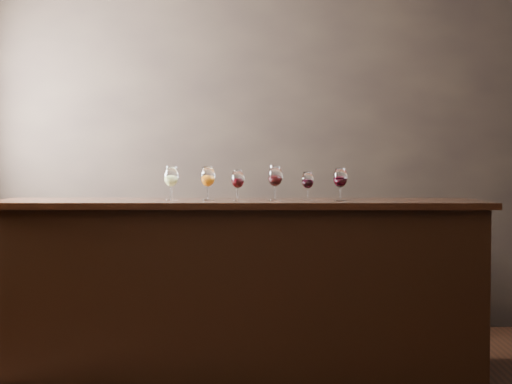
{
  "coord_description": "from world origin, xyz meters",
  "views": [
    {
      "loc": [
        0.02,
        -3.29,
        1.24
      ],
      "look_at": [
        -0.17,
        0.99,
        1.09
      ],
      "focal_mm": 50.0,
      "sensor_mm": 36.0,
      "label": 1
    }
  ],
  "objects_px": {
    "back_bar_shelf": "(189,278)",
    "glass_red_c": "(308,181)",
    "bar_counter": "(239,289)",
    "glass_white": "(171,177)",
    "glass_red_d": "(340,178)",
    "glass_red_b": "(275,177)",
    "glass_amber": "(208,177)",
    "glass_red_a": "(238,180)"
  },
  "relations": [
    {
      "from": "back_bar_shelf",
      "to": "glass_red_c",
      "type": "relative_size",
      "value": 12.69
    },
    {
      "from": "bar_counter",
      "to": "glass_red_c",
      "type": "height_order",
      "value": "glass_red_c"
    },
    {
      "from": "glass_white",
      "to": "glass_red_d",
      "type": "xyz_separation_m",
      "value": [
        1.02,
        -0.04,
        -0.0
      ]
    },
    {
      "from": "glass_red_d",
      "to": "glass_red_b",
      "type": "bearing_deg",
      "value": 172.68
    },
    {
      "from": "glass_red_c",
      "to": "glass_red_b",
      "type": "bearing_deg",
      "value": -175.39
    },
    {
      "from": "back_bar_shelf",
      "to": "glass_red_d",
      "type": "height_order",
      "value": "glass_red_d"
    },
    {
      "from": "glass_amber",
      "to": "glass_red_c",
      "type": "bearing_deg",
      "value": 1.0
    },
    {
      "from": "glass_red_a",
      "to": "glass_red_c",
      "type": "relative_size",
      "value": 1.06
    },
    {
      "from": "glass_red_c",
      "to": "glass_red_d",
      "type": "xyz_separation_m",
      "value": [
        0.19,
        -0.07,
        0.02
      ]
    },
    {
      "from": "back_bar_shelf",
      "to": "glass_white",
      "type": "relative_size",
      "value": 10.85
    },
    {
      "from": "glass_red_b",
      "to": "glass_red_c",
      "type": "bearing_deg",
      "value": 4.61
    },
    {
      "from": "glass_white",
      "to": "glass_red_d",
      "type": "height_order",
      "value": "glass_white"
    },
    {
      "from": "bar_counter",
      "to": "back_bar_shelf",
      "type": "distance_m",
      "value": 1.13
    },
    {
      "from": "glass_red_a",
      "to": "glass_red_c",
      "type": "bearing_deg",
      "value": 9.22
    },
    {
      "from": "bar_counter",
      "to": "glass_red_b",
      "type": "relative_size",
      "value": 13.72
    },
    {
      "from": "bar_counter",
      "to": "glass_red_d",
      "type": "distance_m",
      "value": 0.91
    },
    {
      "from": "back_bar_shelf",
      "to": "bar_counter",
      "type": "bearing_deg",
      "value": -66.77
    },
    {
      "from": "glass_white",
      "to": "glass_red_b",
      "type": "relative_size",
      "value": 0.98
    },
    {
      "from": "glass_white",
      "to": "glass_red_a",
      "type": "xyz_separation_m",
      "value": [
        0.41,
        -0.05,
        -0.01
      ]
    },
    {
      "from": "back_bar_shelf",
      "to": "glass_white",
      "type": "distance_m",
      "value": 1.29
    },
    {
      "from": "glass_white",
      "to": "glass_amber",
      "type": "relative_size",
      "value": 1.0
    },
    {
      "from": "bar_counter",
      "to": "glass_red_b",
      "type": "bearing_deg",
      "value": 2.76
    },
    {
      "from": "glass_amber",
      "to": "glass_white",
      "type": "bearing_deg",
      "value": -177.23
    },
    {
      "from": "glass_amber",
      "to": "glass_red_b",
      "type": "distance_m",
      "value": 0.41
    },
    {
      "from": "glass_red_a",
      "to": "glass_red_d",
      "type": "distance_m",
      "value": 0.61
    },
    {
      "from": "back_bar_shelf",
      "to": "glass_red_d",
      "type": "distance_m",
      "value": 1.69
    },
    {
      "from": "glass_white",
      "to": "glass_red_c",
      "type": "distance_m",
      "value": 0.83
    },
    {
      "from": "glass_white",
      "to": "glass_red_c",
      "type": "relative_size",
      "value": 1.17
    },
    {
      "from": "back_bar_shelf",
      "to": "glass_amber",
      "type": "distance_m",
      "value": 1.3
    },
    {
      "from": "glass_red_d",
      "to": "glass_amber",
      "type": "bearing_deg",
      "value": 176.05
    },
    {
      "from": "glass_red_a",
      "to": "glass_red_b",
      "type": "distance_m",
      "value": 0.23
    },
    {
      "from": "bar_counter",
      "to": "glass_red_b",
      "type": "xyz_separation_m",
      "value": [
        0.22,
        0.02,
        0.68
      ]
    },
    {
      "from": "bar_counter",
      "to": "glass_white",
      "type": "bearing_deg",
      "value": 176.66
    },
    {
      "from": "bar_counter",
      "to": "glass_red_c",
      "type": "relative_size",
      "value": 16.36
    },
    {
      "from": "bar_counter",
      "to": "glass_red_d",
      "type": "relative_size",
      "value": 14.42
    },
    {
      "from": "back_bar_shelf",
      "to": "glass_red_d",
      "type": "relative_size",
      "value": 11.18
    },
    {
      "from": "glass_amber",
      "to": "glass_red_b",
      "type": "relative_size",
      "value": 0.99
    },
    {
      "from": "back_bar_shelf",
      "to": "glass_white",
      "type": "xyz_separation_m",
      "value": [
        0.03,
        -1.03,
        0.78
      ]
    },
    {
      "from": "glass_red_d",
      "to": "glass_red_a",
      "type": "bearing_deg",
      "value": -179.77
    },
    {
      "from": "glass_red_b",
      "to": "glass_red_c",
      "type": "distance_m",
      "value": 0.2
    },
    {
      "from": "glass_white",
      "to": "glass_red_c",
      "type": "bearing_deg",
      "value": 1.47
    },
    {
      "from": "bar_counter",
      "to": "glass_red_d",
      "type": "height_order",
      "value": "glass_red_d"
    }
  ]
}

